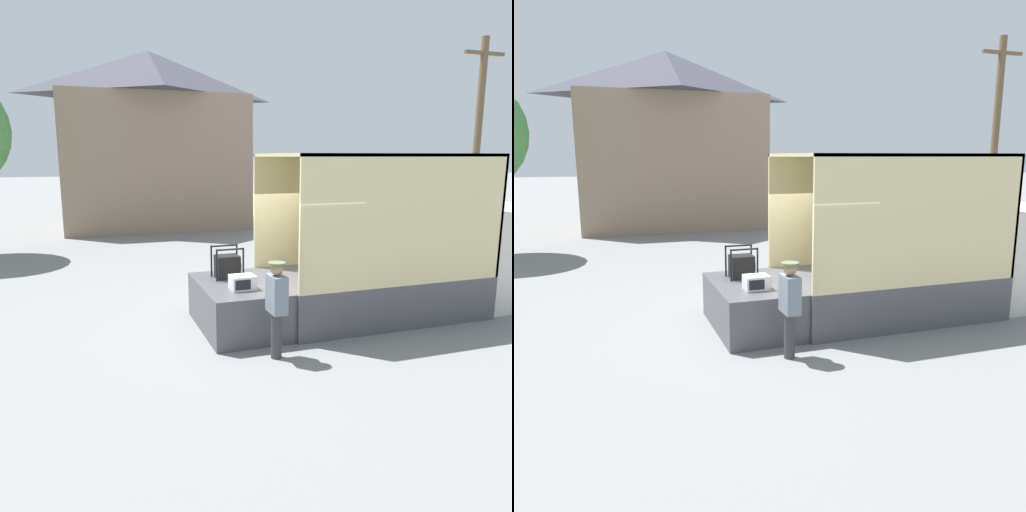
# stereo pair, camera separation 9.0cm
# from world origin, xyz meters

# --- Properties ---
(ground_plane) EXTENTS (160.00, 160.00, 0.00)m
(ground_plane) POSITION_xyz_m (0.00, 0.00, 0.00)
(ground_plane) COLOR gray
(box_truck) EXTENTS (6.66, 2.47, 3.35)m
(box_truck) POSITION_xyz_m (3.83, 0.00, 0.96)
(box_truck) COLOR silver
(box_truck) RESTS_ON ground
(tailgate_deck) EXTENTS (1.48, 2.35, 0.90)m
(tailgate_deck) POSITION_xyz_m (-0.74, 0.00, 0.45)
(tailgate_deck) COLOR #4C4C51
(tailgate_deck) RESTS_ON ground
(microwave) EXTENTS (0.45, 0.38, 0.26)m
(microwave) POSITION_xyz_m (-0.79, -0.46, 1.03)
(microwave) COLOR white
(microwave) RESTS_ON tailgate_deck
(portable_generator) EXTENTS (0.57, 0.48, 0.64)m
(portable_generator) POSITION_xyz_m (-0.80, 0.47, 1.14)
(portable_generator) COLOR black
(portable_generator) RESTS_ON tailgate_deck
(worker_person) EXTENTS (0.29, 0.44, 1.62)m
(worker_person) POSITION_xyz_m (-0.58, -1.64, 0.99)
(worker_person) COLOR #38383D
(worker_person) RESTS_ON ground
(house_backdrop) EXTENTS (8.53, 6.53, 8.06)m
(house_backdrop) POSITION_xyz_m (-0.25, 15.71, 4.11)
(house_backdrop) COLOR gray
(house_backdrop) RESTS_ON ground
(utility_pole) EXTENTS (1.80, 0.28, 7.73)m
(utility_pole) POSITION_xyz_m (11.25, 7.19, 4.02)
(utility_pole) COLOR brown
(utility_pole) RESTS_ON ground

